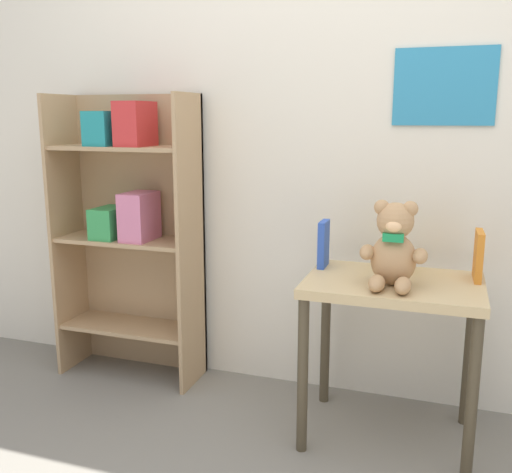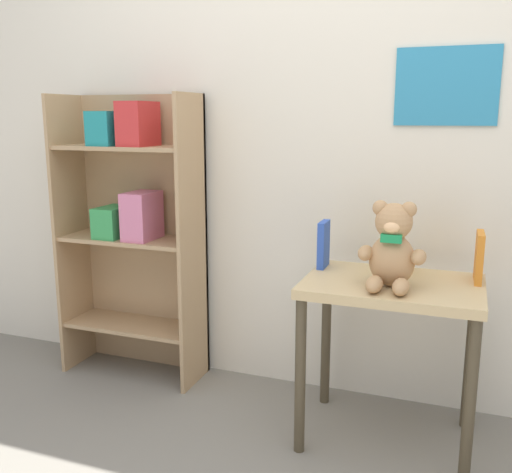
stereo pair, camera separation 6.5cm
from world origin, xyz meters
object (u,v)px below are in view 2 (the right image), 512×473
bookshelf_side (134,218)px  book_standing_orange (479,257)px  display_table (391,308)px  book_standing_blue (324,244)px  teddy_bear (392,249)px  book_standing_yellow (398,246)px

bookshelf_side → book_standing_orange: 1.53m
display_table → bookshelf_side: bearing=170.2°
bookshelf_side → book_standing_blue: size_ratio=7.10×
display_table → teddy_bear: 0.25m
teddy_bear → book_standing_blue: 0.35m
book_standing_yellow → bookshelf_side: bearing=178.1°
teddy_bear → book_standing_yellow: (0.00, 0.20, -0.03)m
bookshelf_side → book_standing_blue: (0.94, -0.10, -0.03)m
bookshelf_side → book_standing_orange: bearing=-3.9°
bookshelf_side → display_table: bearing=-9.8°
bookshelf_side → display_table: 1.27m
display_table → book_standing_yellow: bearing=90.0°
bookshelf_side → book_standing_yellow: size_ratio=6.22×
display_table → book_standing_blue: (-0.29, 0.11, 0.20)m
book_standing_yellow → teddy_bear: bearing=-88.1°
teddy_bear → book_standing_blue: (-0.29, 0.18, -0.05)m
book_standing_blue → book_standing_orange: size_ratio=1.02×
display_table → book_standing_blue: book_standing_blue is taller
teddy_bear → book_standing_orange: bearing=32.1°
teddy_bear → book_standing_orange: (0.29, 0.18, -0.05)m
display_table → book_standing_orange: 0.37m
display_table → book_standing_yellow: size_ratio=3.00×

